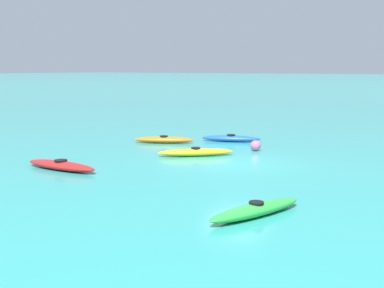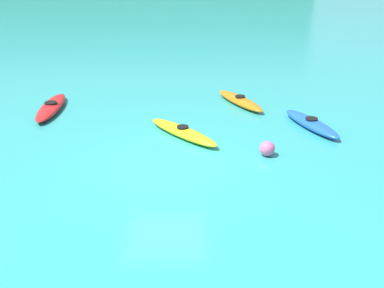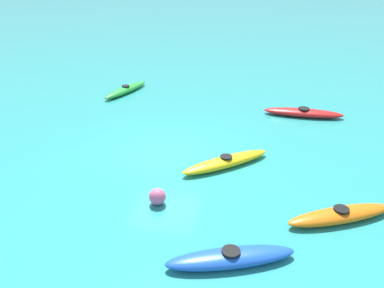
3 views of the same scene
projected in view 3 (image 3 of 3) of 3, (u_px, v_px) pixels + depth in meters
ground_plane at (163, 153)px, 14.28m from camera, size 600.00×600.00×0.00m
kayak_orange at (340, 215)px, 10.62m from camera, size 2.00×2.96×0.37m
kayak_green at (126, 90)px, 20.28m from camera, size 3.21×1.47×0.37m
kayak_blue at (231, 258)px, 9.14m from camera, size 1.78×3.04×0.37m
kayak_yellow at (226, 162)px, 13.31m from camera, size 2.67×2.84×0.37m
kayak_red at (303, 113)px, 17.37m from camera, size 0.83×3.36×0.37m
buoy_pink at (157, 197)px, 11.28m from camera, size 0.48×0.48×0.48m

